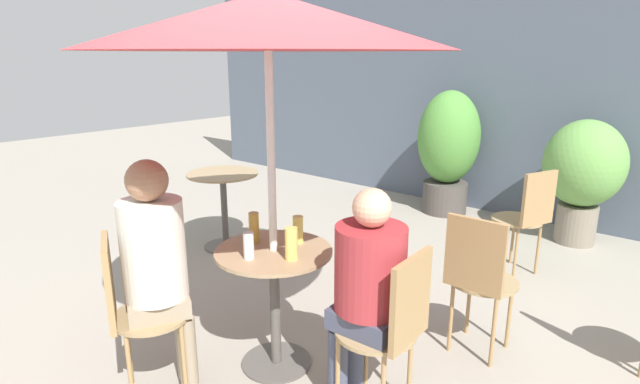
# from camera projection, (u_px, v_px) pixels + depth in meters

# --- Properties ---
(ground_plane) EXTENTS (20.00, 20.00, 0.00)m
(ground_plane) POSITION_uv_depth(u_px,v_px,m) (284.00, 382.00, 2.80)
(ground_plane) COLOR gray
(storefront_wall) EXTENTS (10.00, 0.06, 3.00)m
(storefront_wall) POSITION_uv_depth(u_px,v_px,m) (538.00, 81.00, 5.23)
(storefront_wall) COLOR #4C5666
(storefront_wall) RESTS_ON ground_plane
(cafe_table_near) EXTENTS (0.66, 0.66, 0.72)m
(cafe_table_near) POSITION_uv_depth(u_px,v_px,m) (274.00, 283.00, 2.83)
(cafe_table_near) COLOR #514C47
(cafe_table_near) RESTS_ON ground_plane
(cafe_table_far) EXTENTS (0.65, 0.65, 0.72)m
(cafe_table_far) POSITION_uv_depth(u_px,v_px,m) (224.00, 195.00, 4.63)
(cafe_table_far) COLOR #514C47
(cafe_table_far) RESTS_ON ground_plane
(bistro_chair_0) EXTENTS (0.45, 0.46, 0.90)m
(bistro_chair_0) POSITION_uv_depth(u_px,v_px,m) (131.00, 304.00, 2.54)
(bistro_chair_0) COLOR #997F56
(bistro_chair_0) RESTS_ON ground_plane
(bistro_chair_1) EXTENTS (0.41, 0.40, 0.90)m
(bistro_chair_1) POSITION_uv_depth(u_px,v_px,m) (393.00, 322.00, 2.37)
(bistro_chair_1) COLOR #997F56
(bistro_chair_1) RESTS_ON ground_plane
(bistro_chair_2) EXTENTS (0.40, 0.40, 0.90)m
(bistro_chair_2) POSITION_uv_depth(u_px,v_px,m) (479.00, 273.00, 2.90)
(bistro_chair_2) COLOR #997F56
(bistro_chair_2) RESTS_ON ground_plane
(bistro_chair_3) EXTENTS (0.45, 0.43, 0.90)m
(bistro_chair_3) POSITION_uv_depth(u_px,v_px,m) (527.00, 213.00, 4.00)
(bistro_chair_3) COLOR #997F56
(bistro_chair_3) RESTS_ON ground_plane
(seated_person_0) EXTENTS (0.38, 0.39, 1.29)m
(seated_person_0) POSITION_uv_depth(u_px,v_px,m) (157.00, 259.00, 2.54)
(seated_person_0) COLOR gray
(seated_person_0) RESTS_ON ground_plane
(seated_person_1) EXTENTS (0.36, 0.35, 1.18)m
(seated_person_1) POSITION_uv_depth(u_px,v_px,m) (367.00, 283.00, 2.42)
(seated_person_1) COLOR #42475B
(seated_person_1) RESTS_ON ground_plane
(beer_glass_0) EXTENTS (0.06, 0.06, 0.15)m
(beer_glass_0) POSITION_uv_depth(u_px,v_px,m) (249.00, 246.00, 2.64)
(beer_glass_0) COLOR silver
(beer_glass_0) RESTS_ON cafe_table_near
(beer_glass_1) EXTENTS (0.07, 0.07, 0.18)m
(beer_glass_1) POSITION_uv_depth(u_px,v_px,m) (291.00, 244.00, 2.62)
(beer_glass_1) COLOR #DBC65B
(beer_glass_1) RESTS_ON cafe_table_near
(beer_glass_2) EXTENTS (0.06, 0.06, 0.16)m
(beer_glass_2) POSITION_uv_depth(u_px,v_px,m) (298.00, 230.00, 2.86)
(beer_glass_2) COLOR #DBC65B
(beer_glass_2) RESTS_ON cafe_table_near
(beer_glass_3) EXTENTS (0.06, 0.06, 0.18)m
(beer_glass_3) POSITION_uv_depth(u_px,v_px,m) (254.00, 227.00, 2.87)
(beer_glass_3) COLOR #B28433
(beer_glass_3) RESTS_ON cafe_table_near
(potted_plant_0) EXTENTS (0.69, 0.69, 1.40)m
(potted_plant_0) POSITION_uv_depth(u_px,v_px,m) (448.00, 147.00, 5.62)
(potted_plant_0) COLOR #47423D
(potted_plant_0) RESTS_ON ground_plane
(potted_plant_1) EXTENTS (0.73, 0.73, 1.20)m
(potted_plant_1) POSITION_uv_depth(u_px,v_px,m) (583.00, 170.00, 4.69)
(potted_plant_1) COLOR slate
(potted_plant_1) RESTS_ON ground_plane
(umbrella) EXTENTS (1.87, 1.87, 2.07)m
(umbrella) POSITION_uv_depth(u_px,v_px,m) (268.00, 22.00, 2.46)
(umbrella) COLOR silver
(umbrella) RESTS_ON ground_plane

